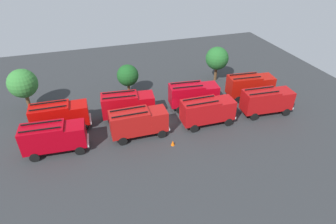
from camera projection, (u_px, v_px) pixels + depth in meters
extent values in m
plane|color=#2D3033|center=(168.00, 121.00, 38.63)|extent=(64.95, 64.95, 0.00)
cube|color=#AE0311|center=(76.00, 134.00, 32.59)|extent=(2.35, 2.63, 2.60)
cube|color=#8C9EAD|center=(85.00, 131.00, 32.64)|extent=(0.21, 2.13, 1.46)
cube|color=#AE0311|center=(44.00, 137.00, 31.81)|extent=(4.95, 2.79, 2.90)
cube|color=black|center=(41.00, 123.00, 31.52)|extent=(4.32, 0.39, 0.12)
cube|color=black|center=(40.00, 130.00, 30.40)|extent=(4.32, 0.39, 0.12)
cube|color=silver|center=(88.00, 140.00, 33.45)|extent=(0.35, 2.38, 0.28)
cylinder|color=black|center=(80.00, 138.00, 34.45)|extent=(1.12, 0.42, 1.10)
cylinder|color=black|center=(80.00, 151.00, 32.49)|extent=(1.12, 0.42, 1.10)
cylinder|color=black|center=(38.00, 144.00, 33.46)|extent=(1.12, 0.42, 1.10)
cylinder|color=black|center=(35.00, 157.00, 31.50)|extent=(1.12, 0.42, 1.10)
cube|color=#B01412|center=(157.00, 119.00, 35.26)|extent=(2.21, 2.51, 2.60)
cube|color=#8C9EAD|center=(165.00, 115.00, 35.35)|extent=(0.09, 2.13, 1.46)
cube|color=#B01412|center=(130.00, 122.00, 34.31)|extent=(4.81, 2.52, 2.90)
cube|color=black|center=(128.00, 109.00, 34.01)|extent=(4.32, 0.14, 0.12)
cube|color=black|center=(130.00, 115.00, 32.91)|extent=(4.32, 0.14, 0.12)
cube|color=silver|center=(167.00, 125.00, 36.18)|extent=(0.21, 2.38, 0.28)
cylinder|color=black|center=(157.00, 123.00, 37.11)|extent=(1.10, 0.35, 1.10)
cylinder|color=black|center=(162.00, 134.00, 35.18)|extent=(1.10, 0.35, 1.10)
cylinder|color=black|center=(120.00, 130.00, 35.89)|extent=(1.10, 0.35, 1.10)
cylinder|color=black|center=(123.00, 141.00, 33.96)|extent=(1.10, 0.35, 1.10)
cube|color=#B40F11|center=(224.00, 108.00, 37.44)|extent=(2.22, 2.52, 2.60)
cube|color=#8C9EAD|center=(232.00, 105.00, 37.53)|extent=(0.10, 2.13, 1.46)
cube|color=#B40F11|center=(200.00, 111.00, 36.50)|extent=(4.82, 2.54, 2.90)
cube|color=black|center=(199.00, 98.00, 36.21)|extent=(4.32, 0.16, 0.12)
cube|color=black|center=(203.00, 103.00, 35.10)|extent=(4.32, 0.16, 0.12)
cube|color=silver|center=(231.00, 114.00, 38.36)|extent=(0.22, 2.38, 0.28)
cylinder|color=black|center=(220.00, 113.00, 39.29)|extent=(1.10, 0.36, 1.10)
cylinder|color=black|center=(228.00, 122.00, 37.36)|extent=(1.10, 0.36, 1.10)
cylinder|color=black|center=(188.00, 118.00, 38.09)|extent=(1.10, 0.36, 1.10)
cylinder|color=black|center=(194.00, 128.00, 36.16)|extent=(1.10, 0.36, 1.10)
cube|color=#AC0F10|center=(282.00, 99.00, 39.53)|extent=(2.36, 2.64, 2.60)
cube|color=#8C9EAD|center=(289.00, 96.00, 39.57)|extent=(0.22, 2.13, 1.46)
cube|color=#AC0F10|center=(260.00, 101.00, 38.76)|extent=(4.96, 2.82, 2.90)
cube|color=black|center=(259.00, 88.00, 38.48)|extent=(4.32, 0.41, 0.12)
cube|color=black|center=(265.00, 93.00, 37.35)|extent=(4.32, 0.41, 0.12)
cube|color=silver|center=(288.00, 105.00, 40.39)|extent=(0.36, 2.38, 0.28)
cylinder|color=black|center=(277.00, 104.00, 41.39)|extent=(1.12, 0.42, 1.10)
cylinder|color=black|center=(286.00, 112.00, 39.43)|extent=(1.12, 0.42, 1.10)
cylinder|color=black|center=(246.00, 108.00, 40.43)|extent=(1.12, 0.42, 1.10)
cylinder|color=black|center=(254.00, 117.00, 38.46)|extent=(1.12, 0.42, 1.10)
cube|color=#BB0906|center=(80.00, 113.00, 36.44)|extent=(2.25, 2.55, 2.60)
cube|color=#8C9EAD|center=(88.00, 109.00, 36.52)|extent=(0.12, 2.13, 1.46)
cube|color=#BB0906|center=(51.00, 116.00, 35.54)|extent=(4.85, 2.60, 2.90)
cube|color=black|center=(48.00, 103.00, 35.25)|extent=(4.32, 0.21, 0.12)
cube|color=black|center=(48.00, 108.00, 34.13)|extent=(4.32, 0.21, 0.12)
cube|color=silver|center=(90.00, 119.00, 37.34)|extent=(0.25, 2.38, 0.28)
cylinder|color=black|center=(83.00, 117.00, 38.29)|extent=(1.11, 0.37, 1.10)
cylinder|color=black|center=(84.00, 127.00, 36.35)|extent=(1.11, 0.37, 1.10)
cylinder|color=black|center=(45.00, 123.00, 37.14)|extent=(1.11, 0.37, 1.10)
cylinder|color=black|center=(43.00, 134.00, 35.20)|extent=(1.11, 0.37, 1.10)
cube|color=#B40711|center=(146.00, 103.00, 38.53)|extent=(2.43, 2.70, 2.60)
cube|color=#8C9EAD|center=(153.00, 100.00, 38.54)|extent=(0.29, 2.12, 1.46)
cube|color=#B40711|center=(120.00, 105.00, 37.84)|extent=(5.02, 2.96, 2.90)
cube|color=black|center=(119.00, 92.00, 37.56)|extent=(4.31, 0.54, 0.12)
cube|color=black|center=(119.00, 97.00, 36.43)|extent=(4.31, 0.54, 0.12)
cube|color=silver|center=(155.00, 109.00, 39.36)|extent=(0.43, 2.38, 0.28)
cylinder|color=black|center=(146.00, 108.00, 40.39)|extent=(1.13, 0.46, 1.10)
cylinder|color=black|center=(149.00, 117.00, 38.41)|extent=(1.13, 0.46, 1.10)
cylinder|color=black|center=(112.00, 112.00, 39.54)|extent=(1.13, 0.46, 1.10)
cylinder|color=black|center=(113.00, 121.00, 37.56)|extent=(1.13, 0.46, 1.10)
cube|color=#B70716|center=(209.00, 93.00, 40.94)|extent=(2.43, 2.70, 2.60)
cube|color=#8C9EAD|center=(216.00, 90.00, 40.95)|extent=(0.28, 2.12, 1.46)
cube|color=#B70716|center=(186.00, 94.00, 40.25)|extent=(5.02, 2.95, 2.90)
cube|color=black|center=(185.00, 82.00, 39.97)|extent=(4.31, 0.53, 0.12)
cube|color=black|center=(188.00, 87.00, 38.84)|extent=(4.31, 0.53, 0.12)
cube|color=silver|center=(217.00, 99.00, 41.77)|extent=(0.43, 2.38, 0.28)
cylinder|color=black|center=(207.00, 98.00, 42.80)|extent=(1.13, 0.45, 1.10)
cylinder|color=black|center=(213.00, 106.00, 40.82)|extent=(1.13, 0.45, 1.10)
cylinder|color=black|center=(176.00, 101.00, 41.95)|extent=(1.13, 0.45, 1.10)
cylinder|color=black|center=(180.00, 110.00, 39.97)|extent=(1.13, 0.45, 1.10)
cube|color=#AB1109|center=(265.00, 84.00, 43.35)|extent=(2.43, 2.70, 2.60)
cube|color=#8C9EAD|center=(271.00, 81.00, 43.37)|extent=(0.28, 2.12, 1.46)
cube|color=#AB1109|center=(244.00, 85.00, 42.66)|extent=(5.01, 2.94, 2.90)
cube|color=black|center=(243.00, 74.00, 42.38)|extent=(4.31, 0.53, 0.12)
cube|color=black|center=(247.00, 78.00, 41.24)|extent=(4.31, 0.53, 0.12)
cube|color=silver|center=(270.00, 90.00, 44.18)|extent=(0.42, 2.38, 0.28)
cylinder|color=black|center=(260.00, 89.00, 45.21)|extent=(1.13, 0.45, 1.10)
cylinder|color=black|center=(268.00, 96.00, 43.23)|extent=(1.13, 0.45, 1.10)
cylinder|color=black|center=(232.00, 92.00, 44.35)|extent=(1.13, 0.45, 1.10)
cylinder|color=black|center=(238.00, 100.00, 42.37)|extent=(1.13, 0.45, 1.10)
cylinder|color=black|center=(284.00, 97.00, 43.45)|extent=(0.16, 0.16, 0.76)
cylinder|color=black|center=(283.00, 96.00, 43.62)|extent=(0.16, 0.16, 0.76)
cube|color=gold|center=(284.00, 92.00, 43.15)|extent=(0.27, 0.44, 0.66)
sphere|color=#9E704C|center=(285.00, 90.00, 42.91)|extent=(0.22, 0.22, 0.22)
cylinder|color=gold|center=(285.00, 89.00, 42.87)|extent=(0.27, 0.27, 0.06)
cylinder|color=black|center=(262.00, 83.00, 47.49)|extent=(0.16, 0.16, 0.75)
cylinder|color=black|center=(262.00, 83.00, 47.34)|extent=(0.16, 0.16, 0.75)
cube|color=#B7140F|center=(263.00, 79.00, 47.04)|extent=(0.47, 0.46, 0.65)
sphere|color=tan|center=(264.00, 77.00, 46.80)|extent=(0.21, 0.21, 0.21)
cylinder|color=#B7140F|center=(264.00, 76.00, 46.76)|extent=(0.27, 0.27, 0.06)
cylinder|color=black|center=(57.00, 117.00, 38.55)|extent=(0.16, 0.16, 0.83)
cylinder|color=black|center=(56.00, 118.00, 38.40)|extent=(0.16, 0.16, 0.83)
cube|color=orange|center=(55.00, 113.00, 38.06)|extent=(0.47, 0.46, 0.72)
sphere|color=#9E704C|center=(55.00, 110.00, 37.80)|extent=(0.23, 0.23, 0.23)
cylinder|color=orange|center=(54.00, 109.00, 37.75)|extent=(0.29, 0.29, 0.07)
cylinder|color=black|center=(272.00, 85.00, 46.67)|extent=(0.16, 0.16, 0.74)
cylinder|color=black|center=(273.00, 86.00, 46.65)|extent=(0.16, 0.16, 0.74)
cube|color=gold|center=(273.00, 82.00, 46.29)|extent=(0.48, 0.39, 0.64)
sphere|color=#9E704C|center=(274.00, 79.00, 46.06)|extent=(0.21, 0.21, 0.21)
cylinder|color=gold|center=(274.00, 79.00, 46.02)|extent=(0.26, 0.26, 0.06)
cylinder|color=brown|center=(28.00, 102.00, 40.41)|extent=(0.50, 0.50, 2.52)
sphere|color=#337A33|center=(23.00, 83.00, 38.81)|extent=(4.03, 4.03, 4.03)
cylinder|color=brown|center=(129.00, 89.00, 44.08)|extent=(0.41, 0.41, 2.06)
sphere|color=#19511E|center=(128.00, 75.00, 42.77)|extent=(3.30, 3.30, 3.30)
cylinder|color=brown|center=(216.00, 74.00, 48.61)|extent=(0.48, 0.48, 2.39)
sphere|color=#236628|center=(217.00, 58.00, 47.09)|extent=(3.82, 3.82, 3.82)
cone|color=#F2600C|center=(158.00, 121.00, 37.91)|extent=(0.43, 0.43, 0.61)
cone|color=#F2600C|center=(173.00, 143.00, 34.00)|extent=(0.46, 0.46, 0.66)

